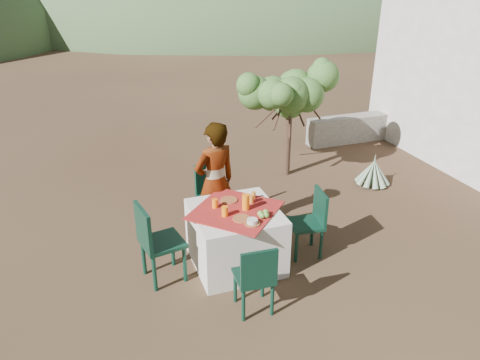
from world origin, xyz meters
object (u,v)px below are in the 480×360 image
Objects in this scene: shrub_tree at (291,97)px; agave at (373,173)px; chair_far at (213,191)px; juice_pitcher at (246,202)px; person at (215,183)px; chair_right at (311,220)px; chair_near at (256,277)px; chair_left at (155,240)px; table at (236,237)px.

shrub_tree reaches higher than agave.
chair_far is 4.73× the size of juice_pitcher.
person is (-0.07, -0.37, 0.32)m from chair_far.
chair_far is 1.49m from chair_right.
chair_left is (-0.88, 0.93, 0.08)m from chair_near.
chair_right is at bearing -66.73° from chair_far.
person is (0.05, 1.61, 0.36)m from chair_near.
table is at bearing -99.55° from chair_left.
chair_left is (-1.01, -1.05, 0.04)m from chair_far.
table is 3.10m from shrub_tree.
table is 0.81m from person.
shrub_tree is 8.94× the size of juice_pitcher.
chair_right is 0.94m from juice_pitcher.
chair_far is 1.08× the size of chair_near.
agave is (2.95, 1.40, -0.17)m from table.
agave is at bearing 26.74° from juice_pitcher.
chair_left is at bearing -84.95° from chair_right.
table is 1.53× the size of chair_near.
person reaches higher than chair_near.
chair_far is 2.96m from agave.
shrub_tree is at bearing -60.15° from chair_left.
table reaches higher than agave.
chair_far reaches higher than chair_right.
chair_left is at bearing -160.34° from agave.
shrub_tree is at bearing -116.80° from chair_near.
agave is (3.93, 1.40, -0.35)m from chair_left.
chair_right is at bearing -138.72° from chair_near.
chair_near is at bearing -110.45° from chair_far.
chair_left is 1.13× the size of chair_right.
juice_pitcher is at bearing -125.57° from shrub_tree.
chair_near is (-0.10, -0.94, 0.09)m from table.
chair_left is at bearing -179.48° from table.
chair_right is (0.96, -1.14, -0.02)m from chair_far.
table is at bearing -154.68° from agave.
chair_far is 1.99m from chair_near.
agave is at bearing 25.32° from table.
agave is (2.93, 0.35, -0.30)m from chair_far.
chair_right is 2.48m from agave.
chair_near is at bearing -120.25° from shrub_tree.
chair_near is 1.01m from juice_pitcher.
person reaches higher than chair_right.
person is at bearing 103.86° from juice_pitcher.
chair_far is at bearing -117.20° from person.
person is at bearing -88.32° from chair_near.
table is 0.95m from chair_near.
person is at bearing -118.05° from chair_far.
agave is (1.15, -0.92, -1.17)m from shrub_tree.
person is 8.50× the size of juice_pitcher.
chair_left is at bearing -43.11° from chair_near.
agave is 3.17× the size of juice_pitcher.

